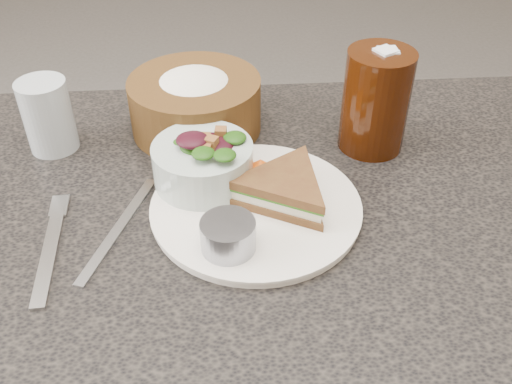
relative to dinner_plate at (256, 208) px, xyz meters
The scene contains 10 objects.
dinner_plate is the anchor object (origin of this frame).
sandwich 0.04m from the dinner_plate, ahead, with size 0.14×0.14×0.04m, color #553A1C, non-canonical shape.
salad_bowl 0.09m from the dinner_plate, 140.32° to the left, with size 0.13×0.13×0.07m, color #A7B8B0, non-canonical shape.
dressing_ramekin 0.09m from the dinner_plate, 116.03° to the right, with size 0.06×0.06×0.04m, color gray.
orange_wedge 0.06m from the dinner_plate, 79.93° to the left, with size 0.07×0.07×0.03m, color #EF5A0E.
fork 0.24m from the dinner_plate, 166.25° to the right, with size 0.02×0.16×0.00m, color #AEAEAE.
knife 0.17m from the dinner_plate, behind, with size 0.01×0.19×0.00m, color #AFB3B8.
bread_basket 0.22m from the dinner_plate, 110.56° to the left, with size 0.19×0.19×0.11m, color #4C3414, non-canonical shape.
cola_glass 0.23m from the dinner_plate, 38.03° to the left, with size 0.09×0.09×0.15m, color black, non-canonical shape.
water_glass 0.32m from the dinner_plate, 149.56° to the left, with size 0.07×0.07×0.10m, color #A6B0B7.
Camera 1 is at (-0.01, -0.51, 1.21)m, focal length 40.00 mm.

